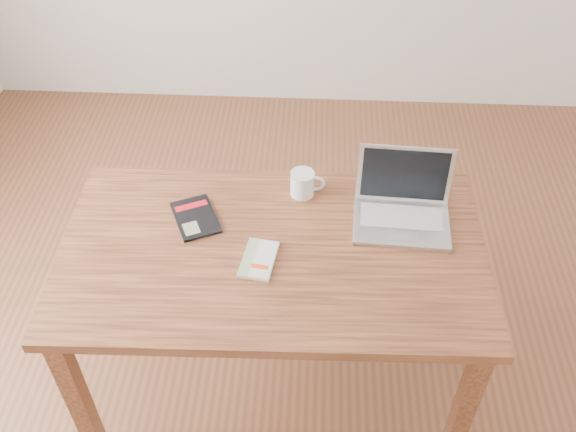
{
  "coord_description": "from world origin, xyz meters",
  "views": [
    {
      "loc": [
        0.1,
        -1.58,
        2.35
      ],
      "look_at": [
        0.02,
        -0.01,
        0.85
      ],
      "focal_mm": 40.0,
      "sensor_mm": 36.0,
      "label": 1
    }
  ],
  "objects_px": {
    "laptop": "(403,206)",
    "coffee_mug": "(303,183)",
    "black_guidebook": "(196,217)",
    "desk": "(273,266)",
    "white_guidebook": "(259,259)"
  },
  "relations": [
    {
      "from": "laptop",
      "to": "white_guidebook",
      "type": "bearing_deg",
      "value": -150.48
    },
    {
      "from": "laptop",
      "to": "coffee_mug",
      "type": "height_order",
      "value": "laptop"
    },
    {
      "from": "desk",
      "to": "black_guidebook",
      "type": "height_order",
      "value": "black_guidebook"
    },
    {
      "from": "desk",
      "to": "black_guidebook",
      "type": "distance_m",
      "value": 0.33
    },
    {
      "from": "laptop",
      "to": "coffee_mug",
      "type": "distance_m",
      "value": 0.37
    },
    {
      "from": "black_guidebook",
      "to": "coffee_mug",
      "type": "height_order",
      "value": "coffee_mug"
    },
    {
      "from": "black_guidebook",
      "to": "white_guidebook",
      "type": "bearing_deg",
      "value": -62.68
    },
    {
      "from": "black_guidebook",
      "to": "laptop",
      "type": "xyz_separation_m",
      "value": [
        0.74,
        0.05,
        0.05
      ]
    },
    {
      "from": "coffee_mug",
      "to": "black_guidebook",
      "type": "bearing_deg",
      "value": -159.02
    },
    {
      "from": "white_guidebook",
      "to": "coffee_mug",
      "type": "height_order",
      "value": "coffee_mug"
    },
    {
      "from": "desk",
      "to": "white_guidebook",
      "type": "relative_size",
      "value": 7.84
    },
    {
      "from": "white_guidebook",
      "to": "black_guidebook",
      "type": "distance_m",
      "value": 0.31
    },
    {
      "from": "white_guidebook",
      "to": "laptop",
      "type": "height_order",
      "value": "laptop"
    },
    {
      "from": "desk",
      "to": "white_guidebook",
      "type": "distance_m",
      "value": 0.12
    },
    {
      "from": "laptop",
      "to": "desk",
      "type": "bearing_deg",
      "value": -154.42
    }
  ]
}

